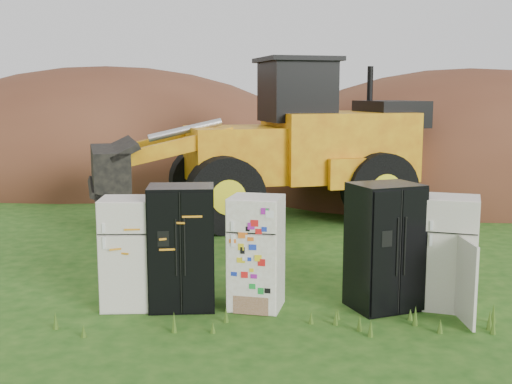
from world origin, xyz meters
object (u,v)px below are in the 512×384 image
Objects in this scene: fridge_black_right at (384,246)px; wheel_loader at (258,140)px; fridge_sticker at (256,252)px; fridge_leftmost at (127,253)px; fridge_open_door at (450,252)px; fridge_black_side at (182,247)px.

wheel_loader reaches higher than fridge_black_right.
fridge_black_right is (1.85, -0.02, 0.09)m from fridge_sticker.
fridge_black_right is 0.22× the size of wheel_loader.
fridge_leftmost is at bearing -121.81° from wheel_loader.
fridge_black_right is at bearing -160.79° from fridge_open_door.
fridge_sticker is at bearing -105.71° from wheel_loader.
fridge_leftmost is at bearing -168.25° from fridge_sticker.
fridge_black_right reaches higher than fridge_open_door.
fridge_sticker is 1.00× the size of fridge_open_door.
fridge_sticker is at bearing -5.59° from fridge_black_side.
fridge_black_side reaches higher than fridge_open_door.
fridge_black_right is (3.73, -0.06, 0.11)m from fridge_leftmost.
wheel_loader reaches higher than fridge_black_side.
fridge_leftmost is 1.88m from fridge_sticker.
fridge_open_door is (0.97, 0.01, -0.09)m from fridge_black_right.
fridge_black_side is 0.22× the size of wheel_loader.
fridge_black_side is 0.98× the size of fridge_black_right.
fridge_sticker is (1.08, -0.04, -0.08)m from fridge_black_side.
fridge_black_right is 0.97m from fridge_open_door.
fridge_sticker reaches higher than fridge_open_door.
fridge_sticker is 0.90× the size of fridge_black_right.
fridge_sticker is 1.85m from fridge_black_right.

